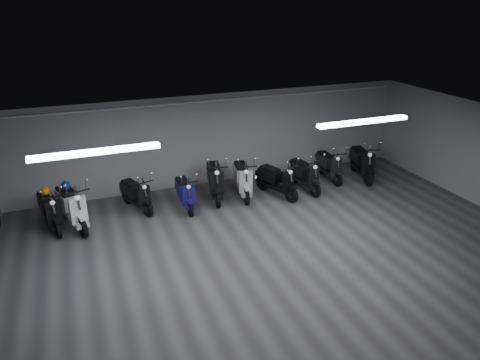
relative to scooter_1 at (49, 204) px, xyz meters
name	(u,v)px	position (x,y,z in m)	size (l,w,h in m)	color
floor	(261,270)	(4.19, -3.62, -0.67)	(14.00, 10.00, 0.01)	#3E3E41
ceiling	(263,146)	(4.19, -3.62, 2.14)	(14.00, 10.00, 0.01)	slate
back_wall	(195,142)	(4.19, 1.39, 0.74)	(14.00, 0.01, 2.80)	#97979A
fluor_strip_left	(96,152)	(1.19, -2.62, 2.08)	(2.40, 0.18, 0.08)	white
fluor_strip_right	(363,122)	(7.19, -2.62, 2.08)	(2.40, 0.18, 0.08)	white
conduit	(194,102)	(4.19, 1.30, 1.96)	(0.05, 0.05, 13.60)	white
scooter_1	(49,204)	(0.00, 0.00, 0.00)	(0.59, 1.78, 1.33)	black
scooter_2	(71,200)	(0.52, -0.12, 0.08)	(0.66, 1.99, 1.48)	white
scooter_3	(136,190)	(2.17, 0.25, -0.05)	(0.55, 1.65, 1.23)	black
scooter_4	(185,188)	(3.44, -0.10, -0.06)	(0.54, 1.62, 1.21)	navy
scooter_5	(215,174)	(4.43, 0.25, 0.07)	(0.66, 1.97, 1.46)	black
scooter_6	(243,173)	(5.23, 0.11, 0.04)	(0.63, 1.88, 1.40)	silver
scooter_7	(277,175)	(6.15, -0.29, -0.01)	(0.59, 1.76, 1.31)	black
scooter_8	(305,169)	(7.12, -0.18, 0.00)	(0.59, 1.78, 1.33)	black
scooter_9	(329,161)	(8.23, 0.24, -0.02)	(0.58, 1.73, 1.29)	black
scooter_10	(363,157)	(9.30, 0.00, 0.05)	(0.64, 1.92, 1.43)	black
helmet_1	(66,186)	(0.44, 0.14, 0.38)	(0.24, 0.24, 0.24)	navy
helmet_2	(45,191)	(-0.06, 0.24, 0.27)	(0.23, 0.23, 0.23)	orange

